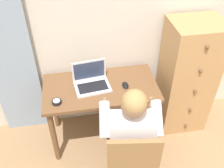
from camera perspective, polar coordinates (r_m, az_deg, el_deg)
wall_back at (r=2.70m, az=7.52°, el=14.06°), size 4.80×0.05×2.50m
curtain_panel at (r=2.69m, az=-22.04°, el=6.96°), size 0.47×0.03×2.14m
desk at (r=2.66m, az=-2.49°, el=-2.50°), size 1.13×0.59×0.74m
dresser at (r=2.93m, az=16.01°, el=1.33°), size 0.52×0.47×1.31m
chair at (r=2.31m, az=4.32°, el=-16.13°), size 0.47×0.45×0.88m
person_seated at (r=2.28m, az=4.06°, el=-9.76°), size 0.58×0.62×1.20m
laptop at (r=2.57m, az=-4.56°, el=0.66°), size 0.37×0.29×0.24m
computer_mouse at (r=2.57m, az=2.95°, el=-0.23°), size 0.07×0.10×0.03m
desk_clock at (r=2.45m, az=-12.05°, el=-3.84°), size 0.09×0.09×0.03m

